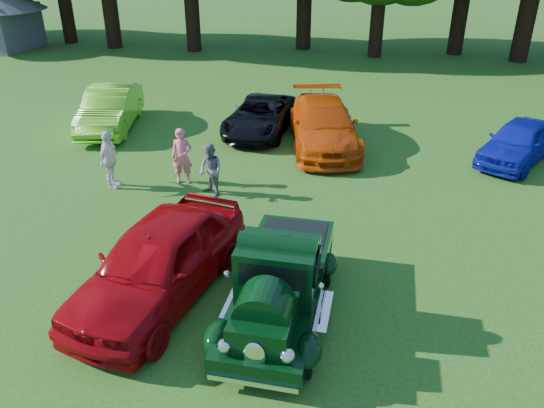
% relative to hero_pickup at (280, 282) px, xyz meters
% --- Properties ---
extents(ground, '(120.00, 120.00, 0.00)m').
position_rel_hero_pickup_xyz_m(ground, '(-0.06, 0.40, -0.72)').
color(ground, '#245313').
rests_on(ground, ground).
extents(hero_pickup, '(1.99, 4.27, 1.67)m').
position_rel_hero_pickup_xyz_m(hero_pickup, '(0.00, 0.00, 0.00)').
color(hero_pickup, black).
rests_on(hero_pickup, ground).
extents(red_convertible, '(2.66, 4.99, 1.62)m').
position_rel_hero_pickup_xyz_m(red_convertible, '(-2.43, 0.08, 0.08)').
color(red_convertible, '#99060B').
rests_on(red_convertible, ground).
extents(back_car_lime, '(2.61, 4.77, 1.49)m').
position_rel_hero_pickup_xyz_m(back_car_lime, '(-8.20, 9.20, 0.02)').
color(back_car_lime, '#64D21C').
rests_on(back_car_lime, ground).
extents(back_car_black, '(2.14, 4.44, 1.22)m').
position_rel_hero_pickup_xyz_m(back_car_black, '(-2.73, 9.97, -0.11)').
color(back_car_black, black).
rests_on(back_car_black, ground).
extents(back_car_orange, '(3.28, 5.56, 1.51)m').
position_rel_hero_pickup_xyz_m(back_car_orange, '(-0.34, 9.05, 0.03)').
color(back_car_orange, '#C74207').
rests_on(back_car_orange, ground).
extents(back_car_blue, '(3.24, 4.11, 1.31)m').
position_rel_hero_pickup_xyz_m(back_car_blue, '(5.83, 8.99, -0.07)').
color(back_car_blue, '#0D1697').
rests_on(back_car_blue, ground).
extents(spectator_pink, '(0.67, 0.52, 1.63)m').
position_rel_hero_pickup_xyz_m(spectator_pink, '(-3.91, 5.25, 0.09)').
color(spectator_pink, '#F9667A').
rests_on(spectator_pink, ground).
extents(spectator_grey, '(0.91, 0.88, 1.48)m').
position_rel_hero_pickup_xyz_m(spectator_grey, '(-2.86, 4.64, 0.02)').
color(spectator_grey, slate).
rests_on(spectator_grey, ground).
extents(spectator_white, '(0.48, 1.01, 1.68)m').
position_rel_hero_pickup_xyz_m(spectator_white, '(-5.80, 4.53, 0.12)').
color(spectator_white, silver).
rests_on(spectator_white, ground).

